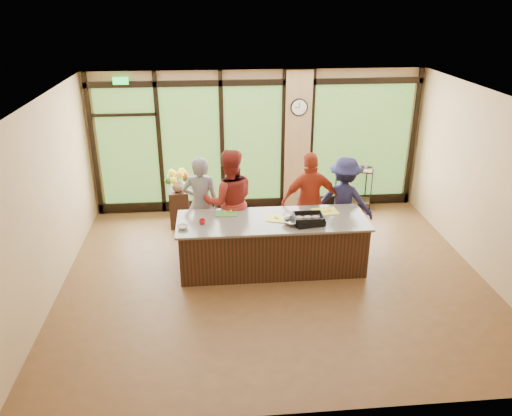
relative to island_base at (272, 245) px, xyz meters
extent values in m
plane|color=brown|center=(0.00, -0.30, -0.44)|extent=(7.00, 7.00, 0.00)
plane|color=silver|center=(0.00, -0.30, 2.56)|extent=(7.00, 7.00, 0.00)
plane|color=tan|center=(0.00, 2.70, 1.06)|extent=(7.00, 0.00, 7.00)
plane|color=tan|center=(-3.50, -0.30, 1.06)|extent=(0.00, 6.00, 6.00)
plane|color=tan|center=(3.50, -0.30, 1.06)|extent=(0.00, 6.00, 6.00)
cube|color=tan|center=(0.85, 2.64, 1.06)|extent=(0.55, 0.12, 3.00)
cube|color=black|center=(0.00, 2.65, 2.31)|extent=(6.90, 0.08, 0.12)
cube|color=black|center=(0.00, 2.65, -0.32)|extent=(6.90, 0.08, 0.20)
cube|color=#19D83F|center=(-2.70, 2.60, 2.39)|extent=(0.30, 0.04, 0.14)
cube|color=#2B5C20|center=(-2.70, 2.67, 1.01)|extent=(1.20, 0.02, 2.50)
cube|color=#2B5C20|center=(-1.40, 2.67, 1.01)|extent=(1.20, 0.02, 2.50)
cube|color=#2B5C20|center=(-0.10, 2.67, 1.01)|extent=(1.20, 0.02, 2.50)
cube|color=#2B5C20|center=(2.25, 2.67, 1.01)|extent=(2.10, 0.02, 2.50)
cube|color=black|center=(-3.40, 2.65, 1.06)|extent=(0.08, 0.08, 3.00)
cube|color=black|center=(-2.05, 2.65, 1.06)|extent=(0.08, 0.08, 3.00)
cube|color=black|center=(-0.75, 2.65, 1.06)|extent=(0.08, 0.08, 3.00)
cube|color=black|center=(0.55, 2.65, 1.06)|extent=(0.08, 0.08, 3.00)
cube|color=black|center=(1.15, 2.65, 1.06)|extent=(0.08, 0.08, 3.00)
cube|color=black|center=(3.40, 2.65, 1.06)|extent=(0.08, 0.08, 3.00)
cube|color=black|center=(0.00, 0.00, 0.00)|extent=(3.10, 1.00, 0.88)
cube|color=slate|center=(0.00, 0.00, 0.46)|extent=(3.20, 1.10, 0.04)
cylinder|color=black|center=(0.85, 2.57, 1.81)|extent=(0.36, 0.04, 0.36)
cylinder|color=white|center=(0.85, 2.55, 1.81)|extent=(0.31, 0.01, 0.31)
cube|color=black|center=(0.85, 2.55, 1.86)|extent=(0.01, 0.00, 0.11)
cube|color=black|center=(0.80, 2.55, 1.81)|extent=(0.09, 0.00, 0.01)
imported|color=slate|center=(-1.20, 0.83, 0.46)|extent=(0.70, 0.51, 1.80)
imported|color=maroon|center=(-0.68, 0.72, 0.53)|extent=(1.00, 0.80, 1.94)
imported|color=maroon|center=(0.78, 0.73, 0.48)|extent=(1.12, 0.56, 1.84)
imported|color=#1C1C3E|center=(1.45, 0.86, 0.40)|extent=(1.25, 1.03, 1.69)
cube|color=black|center=(0.57, -0.20, 0.52)|extent=(0.54, 0.45, 0.08)
imported|color=silver|center=(0.32, -0.19, 0.52)|extent=(0.43, 0.43, 0.08)
cube|color=#3A832F|center=(-0.76, 0.31, 0.49)|extent=(0.37, 0.29, 0.01)
cube|color=#ECF038|center=(0.11, 0.01, 0.49)|extent=(0.47, 0.40, 0.01)
cube|color=#ECF038|center=(0.95, 0.24, 0.49)|extent=(0.46, 0.36, 0.01)
imported|color=silver|center=(-1.48, -0.21, 0.51)|extent=(0.19, 0.19, 0.05)
imported|color=silver|center=(0.41, 0.09, 0.50)|extent=(0.14, 0.14, 0.04)
imported|color=silver|center=(0.25, 0.13, 0.50)|extent=(0.17, 0.17, 0.03)
imported|color=red|center=(-1.17, -0.06, 0.52)|extent=(0.12, 0.12, 0.08)
cube|color=black|center=(-1.66, 1.85, -0.05)|extent=(0.40, 0.40, 0.77)
imported|color=olive|center=(-1.66, 1.85, 0.48)|extent=(0.32, 0.32, 0.29)
cube|color=black|center=(2.09, 2.45, -0.25)|extent=(0.85, 0.64, 0.03)
cube|color=black|center=(2.09, 2.45, 0.47)|extent=(0.85, 0.64, 0.03)
cylinder|color=black|center=(1.75, 2.26, 0.04)|extent=(0.03, 0.03, 0.96)
cylinder|color=black|center=(2.44, 2.26, 0.04)|extent=(0.03, 0.03, 0.96)
cylinder|color=black|center=(1.75, 2.64, 0.04)|extent=(0.03, 0.03, 0.96)
cylinder|color=black|center=(2.44, 2.64, 0.04)|extent=(0.03, 0.03, 0.96)
imported|color=silver|center=(1.86, 2.45, 0.54)|extent=(0.14, 0.14, 0.10)
imported|color=silver|center=(2.02, 2.45, 0.54)|extent=(0.14, 0.14, 0.10)
imported|color=silver|center=(2.18, 2.45, 0.54)|extent=(0.14, 0.14, 0.10)
imported|color=silver|center=(2.33, 2.45, 0.54)|extent=(0.14, 0.14, 0.10)
camera|label=1|loc=(-0.97, -7.53, 3.98)|focal=35.00mm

